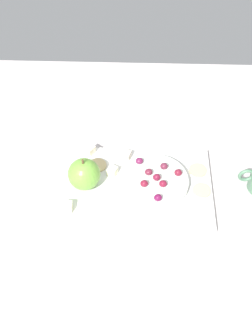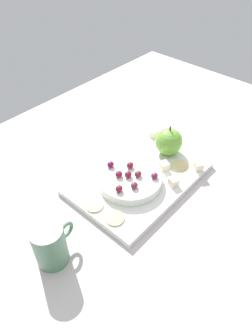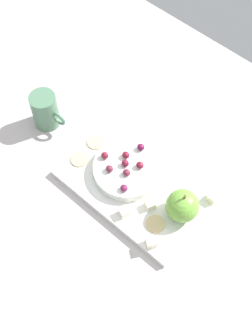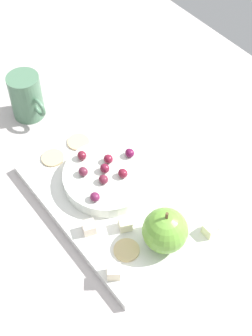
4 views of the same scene
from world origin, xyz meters
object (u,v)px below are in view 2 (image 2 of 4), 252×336
cracker_0 (94,205)px  grape_6 (138,174)px  cheese_cube_2 (164,166)px  grape_2 (111,164)px  cheese_cube_0 (198,166)px  grape_4 (128,175)px  grape_7 (119,189)px  grape_0 (130,165)px  grape_3 (119,174)px  apple_whole (168,141)px  cup (50,245)px  grape_5 (154,176)px  platter (139,177)px  grape_1 (134,185)px  serving_dish (129,179)px  cheese_cube_3 (154,134)px  cracker_2 (115,218)px  cheese_cube_1 (174,182)px  cracker_1 (180,166)px

cracker_0 → grape_6: (-12.58, 2.75, 3.02)cm
cheese_cube_2 → grape_2: bearing=-40.6°
cheese_cube_0 → grape_4: grape_4 is taller
grape_7 → grape_0: bearing=-156.2°
grape_2 → grape_3: 4.20cm
cheese_cube_0 → grape_4: size_ratio=1.16×
grape_2 → apple_whole: bearing=161.6°
cup → grape_5: bearing=173.6°
platter → grape_1: size_ratio=19.11×
platter → grape_6: (2.48, 1.68, 4.12)cm
serving_dish → grape_2: 5.99cm
cup → grape_7: bearing=-179.6°
grape_2 → grape_3: (1.23, 4.01, 0.01)cm
grape_4 → grape_3: bearing=-52.4°
platter → cheese_cube_3: cheese_cube_3 is taller
cracker_0 → grape_4: (-10.71, 1.14, 3.11)cm
cracker_2 → grape_6: size_ratio=2.38×
apple_whole → cracker_0: bearing=-2.0°
grape_3 → cheese_cube_2: bearing=156.6°
apple_whole → platter: bearing=0.4°
cheese_cube_2 → grape_5: bearing=14.5°
platter → grape_4: bearing=0.9°
cheese_cube_0 → cup: 42.72cm
cup → cheese_cube_2: bearing=177.4°
serving_dish → grape_3: grape_3 is taller
cracker_2 → cheese_cube_2: bearing=-175.3°
serving_dish → grape_1: (2.31, 3.75, 2.02)cm
cracker_0 → grape_3: bearing=-175.7°
grape_2 → grape_4: bearing=91.9°
cheese_cube_1 → cracker_1: bearing=-158.4°
grape_2 → cheese_cube_1: bearing=117.6°
cracker_0 → grape_3: grape_3 is taller
apple_whole → cheese_cube_1: size_ratio=3.56×
grape_5 → serving_dish: bearing=-56.0°
cheese_cube_0 → grape_7: (21.59, -8.63, 2.24)cm
grape_4 → grape_7: size_ratio=1.00×
grape_0 → platter: bearing=128.0°
cracker_1 → grape_7: bearing=-12.7°
serving_dish → cheese_cube_1: bearing=127.6°
apple_whole → cheese_cube_3: (-3.28, -7.27, -2.73)cm
apple_whole → cracker_2: (27.11, 5.23, -3.60)cm
cracker_0 → grape_0: 13.97cm
cracker_1 → cup: size_ratio=0.44×
serving_dish → grape_6: grape_6 is taller
cheese_cube_0 → grape_1: grape_1 is taller
grape_0 → grape_3: same height
cheese_cube_1 → grape_2: grape_2 is taller
grape_0 → cup: (28.13, 3.63, -0.07)cm
platter → grape_5: (0.27, 5.07, 4.11)cm
apple_whole → cheese_cube_0: size_ratio=3.56×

